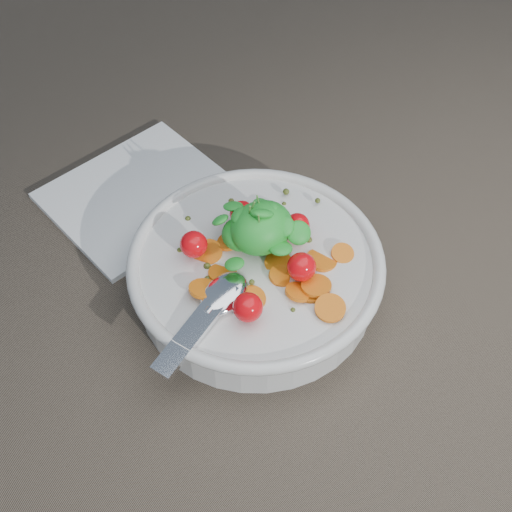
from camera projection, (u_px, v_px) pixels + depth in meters
ground at (264, 301)px, 0.62m from camera, size 6.00×6.00×0.00m
bowl at (256, 270)px, 0.60m from camera, size 0.26×0.24×0.10m
napkin at (140, 194)px, 0.70m from camera, size 0.19×0.17×0.01m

